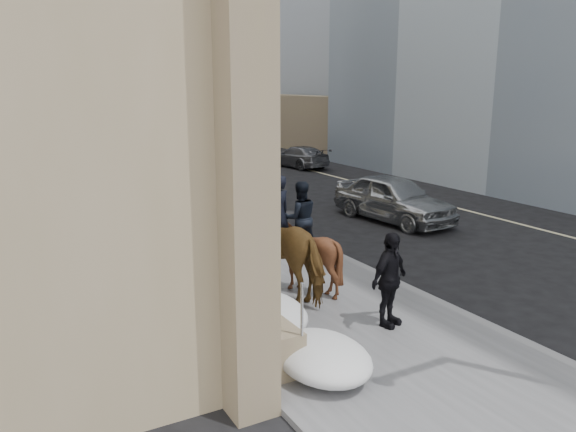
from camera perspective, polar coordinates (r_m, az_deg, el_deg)
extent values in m
plane|color=black|center=(12.06, 4.04, -10.54)|extent=(140.00, 140.00, 0.00)
cube|color=#515154|center=(20.72, -11.10, -0.35)|extent=(5.00, 80.00, 0.12)
cube|color=slate|center=(21.63, -4.49, 0.43)|extent=(0.24, 80.00, 0.12)
cube|color=#BFB78C|center=(25.83, 11.64, 2.19)|extent=(0.15, 70.00, 0.01)
cube|color=#827354|center=(29.81, -21.26, 3.89)|extent=(1.10, 44.00, 0.90)
cylinder|color=silver|center=(29.75, -20.55, 5.69)|extent=(0.06, 42.00, 0.06)
cube|color=black|center=(22.50, -20.63, 10.27)|extent=(0.20, 2.20, 4.50)
cube|color=#827354|center=(29.02, 19.44, 6.90)|extent=(2.00, 80.00, 4.00)
cylinder|color=#2D2D30|center=(24.91, -7.95, 11.20)|extent=(0.18, 0.18, 8.00)
cube|color=#2D2D30|center=(24.80, -10.09, 20.15)|extent=(1.60, 0.15, 0.12)
cylinder|color=#2D2D30|center=(24.56, -11.71, 19.80)|extent=(0.24, 0.24, 0.30)
cylinder|color=#2D2D30|center=(44.16, -17.53, 11.60)|extent=(0.18, 0.18, 8.00)
cube|color=#2D2D30|center=(44.10, -18.95, 16.58)|extent=(1.60, 0.15, 0.12)
cylinder|color=#2D2D30|center=(43.96, -19.87, 16.33)|extent=(0.24, 0.24, 0.30)
cylinder|color=#2D2D30|center=(32.57, -12.87, 9.71)|extent=(0.20, 0.20, 6.00)
cylinder|color=#2D2D30|center=(32.03, -16.68, 14.45)|extent=(4.00, 0.16, 0.16)
imported|color=black|center=(31.72, -19.33, 13.38)|extent=(0.18, 0.22, 1.10)
ellipsoid|color=silver|center=(11.21, -2.26, -9.85)|extent=(1.50, 2.10, 0.68)
ellipsoid|color=silver|center=(14.69, -9.11, -4.24)|extent=(1.60, 2.20, 0.72)
ellipsoid|color=silver|center=(18.36, -13.67, -1.03)|extent=(1.40, 2.00, 0.64)
ellipsoid|color=silver|center=(22.18, -16.07, 1.43)|extent=(1.70, 2.30, 0.76)
ellipsoid|color=silver|center=(26.02, -18.28, 2.87)|extent=(1.50, 2.10, 0.66)
imported|color=#513718|center=(12.81, 0.18, -3.23)|extent=(1.83, 2.83, 2.21)
imported|color=black|center=(12.73, -0.14, 0.37)|extent=(0.71, 0.56, 1.72)
imported|color=#402212|center=(13.04, 1.50, -3.81)|extent=(1.83, 1.96, 1.83)
imported|color=black|center=(12.95, 1.19, -0.23)|extent=(0.97, 0.84, 1.73)
imported|color=black|center=(11.35, 10.26, -6.38)|extent=(1.22, 0.82, 1.93)
imported|color=#919497|center=(20.57, 10.66, 1.79)|extent=(2.46, 5.09, 1.68)
imported|color=#5A5C62|center=(33.47, 1.09, 6.05)|extent=(2.28, 4.55, 1.27)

